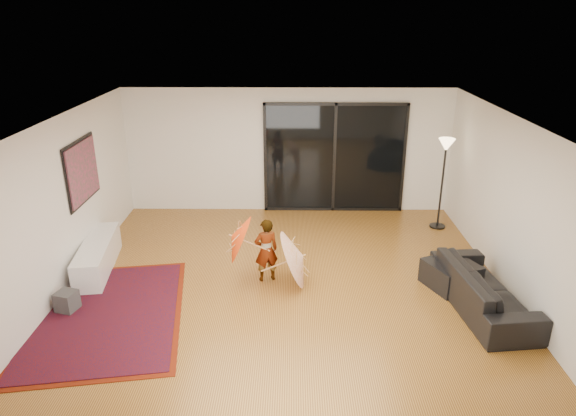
{
  "coord_description": "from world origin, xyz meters",
  "views": [
    {
      "loc": [
        0.1,
        -7.28,
        4.2
      ],
      "look_at": [
        0.02,
        0.73,
        1.1
      ],
      "focal_mm": 32.0,
      "sensor_mm": 36.0,
      "label": 1
    }
  ],
  "objects_px": {
    "media_console": "(98,256)",
    "ottoman": "(451,274)",
    "sofa": "(483,289)",
    "child": "(266,250)"
  },
  "relations": [
    {
      "from": "media_console",
      "to": "ottoman",
      "type": "distance_m",
      "value": 5.93
    },
    {
      "from": "media_console",
      "to": "sofa",
      "type": "xyz_separation_m",
      "value": [
        6.2,
        -1.16,
        0.07
      ]
    },
    {
      "from": "ottoman",
      "to": "child",
      "type": "bearing_deg",
      "value": 176.6
    },
    {
      "from": "sofa",
      "to": "child",
      "type": "distance_m",
      "value": 3.39
    },
    {
      "from": "media_console",
      "to": "sofa",
      "type": "distance_m",
      "value": 6.31
    },
    {
      "from": "ottoman",
      "to": "child",
      "type": "relative_size",
      "value": 0.67
    },
    {
      "from": "media_console",
      "to": "ottoman",
      "type": "relative_size",
      "value": 2.52
    },
    {
      "from": "media_console",
      "to": "sofa",
      "type": "relative_size",
      "value": 0.83
    },
    {
      "from": "child",
      "to": "ottoman",
      "type": "bearing_deg",
      "value": 157.56
    },
    {
      "from": "sofa",
      "to": "ottoman",
      "type": "height_order",
      "value": "sofa"
    }
  ]
}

